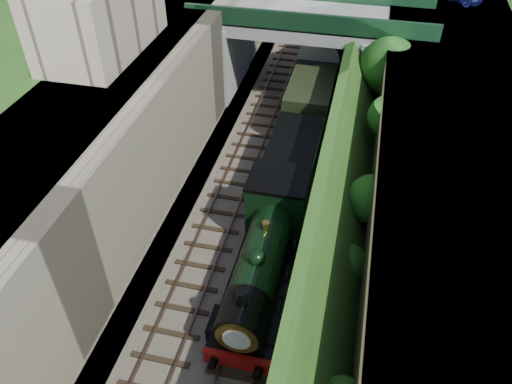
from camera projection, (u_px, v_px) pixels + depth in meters
The scene contains 13 objects.
trackbed at pixel (292, 122), 34.40m from camera, with size 10.00×90.00×0.20m, color #473F38.
retaining_wall at pixel (213, 68), 33.18m from camera, with size 1.00×90.00×7.00m, color #756B56.
street_plateau_left at pixel (163, 63), 33.80m from camera, with size 6.00×90.00×7.00m, color #262628.
street_plateau_right at pixel (445, 99), 30.79m from camera, with size 8.00×90.00×6.25m, color #262628.
embankment_slope at pixel (366, 118), 30.06m from camera, with size 4.38×90.00×6.36m.
track_left at pixel (263, 117), 34.66m from camera, with size 2.50×90.00×0.20m.
track_right at pixel (309, 122), 34.10m from camera, with size 2.50×90.00×0.20m.
road_bridge at pixel (318, 45), 34.67m from camera, with size 16.00×6.40×7.25m.
building_near at pixel (99, 13), 25.88m from camera, with size 4.00×8.00×4.00m, color gray.
tree at pixel (390, 68), 30.70m from camera, with size 3.60×3.80×6.60m.
locomotive at pixel (265, 254), 22.49m from camera, with size 3.10×10.22×3.83m.
tender at pixel (293, 164), 28.16m from camera, with size 2.70×6.00×3.05m.
coach_front at pixel (322, 61), 37.30m from camera, with size 2.90×18.00×3.70m.
Camera 1 is at (4.35, -9.26, 18.47)m, focal length 35.00 mm.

